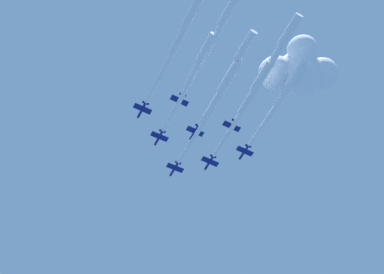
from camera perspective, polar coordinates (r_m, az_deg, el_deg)
The scene contains 9 objects.
jet_lead at distance 235.29m, azimuth 2.41°, elevation 3.69°, with size 24.63×64.51×3.74m.
jet_port_inner at distance 232.46m, azimuth 0.17°, elevation 6.85°, with size 22.00×59.94×3.69m.
jet_starboard_inner at distance 236.00m, azimuth 5.99°, elevation 3.94°, with size 22.48×60.45×3.67m.
jet_port_mid at distance 231.28m, azimuth 4.29°, elevation 7.19°, with size 22.34×57.85×3.71m.
jet_starboard_mid at distance 225.28m, azimuth -1.39°, elevation 10.35°, with size 23.37×60.81×3.70m.
jet_port_outer at distance 240.84m, azimuth 9.59°, elevation 4.46°, with size 21.49×56.08×3.66m.
jet_starboard_outer at distance 226.17m, azimuth 2.49°, elevation 10.66°, with size 21.77×56.52×3.67m.
jet_trail_port at distance 229.42m, azimuth 8.72°, elevation 8.38°, with size 22.82×62.04×3.67m.
cloud_puff at distance 250.19m, azimuth 11.25°, elevation 6.93°, with size 36.94×28.61×21.73m.
Camera 1 is at (-20.73, -128.61, -57.64)m, focal length 50.12 mm.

